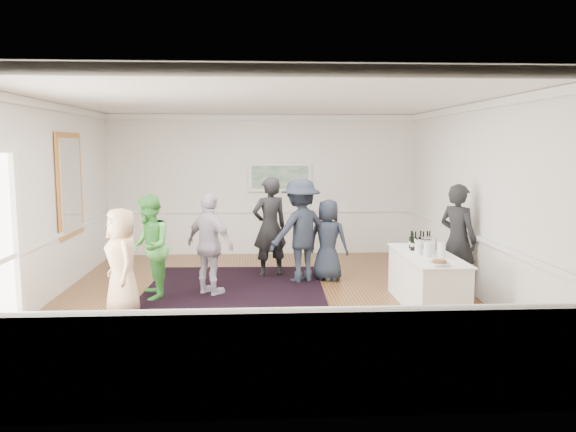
{
  "coord_description": "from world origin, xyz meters",
  "views": [
    {
      "loc": [
        -0.13,
        -8.87,
        2.49
      ],
      "look_at": [
        0.37,
        0.2,
        1.35
      ],
      "focal_mm": 35.0,
      "sensor_mm": 36.0,
      "label": 1
    }
  ],
  "objects": [
    {
      "name": "wall_back",
      "position": [
        0.0,
        4.0,
        1.6
      ],
      "size": [
        7.0,
        0.02,
        3.2
      ],
      "primitive_type": "cube",
      "color": "white",
      "rests_on": "floor"
    },
    {
      "name": "wall_front",
      "position": [
        0.0,
        -4.0,
        1.6
      ],
      "size": [
        7.0,
        0.02,
        3.2
      ],
      "primitive_type": "cube",
      "color": "white",
      "rests_on": "floor"
    },
    {
      "name": "guest_navy",
      "position": [
        1.18,
        1.33,
        0.76
      ],
      "size": [
        0.88,
        0.76,
        1.51
      ],
      "primitive_type": "imported",
      "rotation": [
        0.0,
        0.0,
        2.69
      ],
      "color": "#1D2431",
      "rests_on": "floor"
    },
    {
      "name": "guest_dark_a",
      "position": [
        0.67,
        1.25,
        0.95
      ],
      "size": [
        1.42,
        1.2,
        1.9
      ],
      "primitive_type": "imported",
      "rotation": [
        0.0,
        0.0,
        3.63
      ],
      "color": "#1D2431",
      "rests_on": "floor"
    },
    {
      "name": "area_rug",
      "position": [
        -0.54,
        0.46,
        0.01
      ],
      "size": [
        3.2,
        4.12,
        0.02
      ],
      "primitive_type": "cube",
      "rotation": [
        0.0,
        0.0,
        -0.03
      ],
      "color": "black",
      "rests_on": "floor"
    },
    {
      "name": "guest_dark_b",
      "position": [
        0.11,
        1.7,
        0.95
      ],
      "size": [
        0.82,
        0.68,
        1.91
      ],
      "primitive_type": "imported",
      "rotation": [
        0.0,
        0.0,
        3.52
      ],
      "color": "black",
      "rests_on": "floor"
    },
    {
      "name": "landscape_painting",
      "position": [
        0.4,
        3.95,
        1.78
      ],
      "size": [
        1.44,
        0.06,
        0.66
      ],
      "color": "white",
      "rests_on": "wall_back"
    },
    {
      "name": "wine_bottles",
      "position": [
        2.48,
        -0.06,
        0.98
      ],
      "size": [
        0.38,
        0.25,
        0.31
      ],
      "color": "black",
      "rests_on": "serving_table"
    },
    {
      "name": "wall_left",
      "position": [
        -3.5,
        0.0,
        1.6
      ],
      "size": [
        0.02,
        8.0,
        3.2
      ],
      "primitive_type": "cube",
      "color": "white",
      "rests_on": "floor"
    },
    {
      "name": "ice_bucket",
      "position": [
        2.55,
        -0.36,
        0.94
      ],
      "size": [
        0.26,
        0.26,
        0.25
      ],
      "primitive_type": "cylinder",
      "color": "silver",
      "rests_on": "serving_table"
    },
    {
      "name": "wall_right",
      "position": [
        3.5,
        0.0,
        1.6
      ],
      "size": [
        0.02,
        8.0,
        3.2
      ],
      "primitive_type": "cube",
      "color": "white",
      "rests_on": "floor"
    },
    {
      "name": "guest_tan",
      "position": [
        -2.13,
        -0.6,
        0.79
      ],
      "size": [
        0.81,
        0.92,
        1.59
      ],
      "primitive_type": "imported",
      "rotation": [
        0.0,
        0.0,
        -1.09
      ],
      "color": "tan",
      "rests_on": "floor"
    },
    {
      "name": "juice_pitchers",
      "position": [
        2.47,
        -0.64,
        0.95
      ],
      "size": [
        0.39,
        0.38,
        0.24
      ],
      "color": "#81AF3E",
      "rests_on": "serving_table"
    },
    {
      "name": "floor",
      "position": [
        0.0,
        0.0,
        0.0
      ],
      "size": [
        8.0,
        8.0,
        0.0
      ],
      "primitive_type": "plane",
      "color": "brown",
      "rests_on": "ground"
    },
    {
      "name": "guest_lilac",
      "position": [
        -0.91,
        0.41,
        0.85
      ],
      "size": [
        1.03,
        0.96,
        1.7
      ],
      "primitive_type": "imported",
      "rotation": [
        0.0,
        0.0,
        2.45
      ],
      "color": "#BBAEC3",
      "rests_on": "floor"
    },
    {
      "name": "wainscoting",
      "position": [
        0.0,
        0.0,
        0.5
      ],
      "size": [
        7.0,
        8.0,
        1.0
      ],
      "primitive_type": null,
      "color": "white",
      "rests_on": "floor"
    },
    {
      "name": "ceiling",
      "position": [
        0.0,
        0.0,
        3.2
      ],
      "size": [
        7.0,
        8.0,
        0.02
      ],
      "primitive_type": "cube",
      "color": "white",
      "rests_on": "wall_back"
    },
    {
      "name": "serving_table",
      "position": [
        2.49,
        -0.5,
        0.42
      ],
      "size": [
        0.78,
        2.05,
        0.83
      ],
      "color": "white",
      "rests_on": "floor"
    },
    {
      "name": "mirror",
      "position": [
        -3.45,
        1.3,
        1.8
      ],
      "size": [
        0.05,
        1.25,
        1.85
      ],
      "color": "#D88E3F",
      "rests_on": "wall_left"
    },
    {
      "name": "nut_bowl",
      "position": [
        2.41,
        -1.32,
        0.87
      ],
      "size": [
        0.27,
        0.27,
        0.08
      ],
      "color": "white",
      "rests_on": "serving_table"
    },
    {
      "name": "bartender",
      "position": [
        3.2,
        0.16,
        0.94
      ],
      "size": [
        0.76,
        0.82,
        1.87
      ],
      "primitive_type": "imported",
      "rotation": [
        0.0,
        0.0,
        2.18
      ],
      "color": "black",
      "rests_on": "floor"
    },
    {
      "name": "guest_green",
      "position": [
        -1.89,
        0.22,
        0.85
      ],
      "size": [
        0.82,
        0.95,
        1.71
      ],
      "primitive_type": "imported",
      "rotation": [
        0.0,
        0.0,
        -1.35
      ],
      "color": "green",
      "rests_on": "floor"
    }
  ]
}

